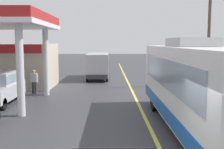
{
  "coord_description": "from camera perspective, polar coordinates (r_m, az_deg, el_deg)",
  "views": [
    {
      "loc": [
        -1.68,
        -6.54,
        3.49
      ],
      "look_at": [
        -1.5,
        10.0,
        1.6
      ],
      "focal_mm": 44.81,
      "sensor_mm": 36.0,
      "label": 1
    }
  ],
  "objects": [
    {
      "name": "coach_bus_main",
      "position": [
        11.48,
        16.88,
        -2.64
      ],
      "size": [
        2.6,
        11.04,
        3.69
      ],
      "color": "white",
      "rests_on": "ground"
    },
    {
      "name": "pedestrian_near_pump",
      "position": [
        19.76,
        -15.62,
        -1.16
      ],
      "size": [
        0.55,
        0.22,
        1.66
      ],
      "color": "#33333F",
      "rests_on": "ground"
    },
    {
      "name": "lane_divider_stripe",
      "position": [
        21.89,
        3.79,
        -2.66
      ],
      "size": [
        0.16,
        50.0,
        0.01
      ],
      "primitive_type": "cube",
      "color": "#D8CC4C",
      "rests_on": "ground"
    },
    {
      "name": "ground",
      "position": [
        26.83,
        2.97,
        -0.96
      ],
      "size": [
        120.0,
        120.0,
        0.0
      ],
      "primitive_type": "plane",
      "color": "#38383D"
    },
    {
      "name": "pedestrian_by_shop",
      "position": [
        17.7,
        -20.05,
        -2.19
      ],
      "size": [
        0.55,
        0.22,
        1.66
      ],
      "color": "#33333F",
      "rests_on": "ground"
    },
    {
      "name": "minibus_opposing_lane",
      "position": [
        27.09,
        -2.9,
        2.24
      ],
      "size": [
        2.04,
        6.13,
        2.44
      ],
      "color": "#A5A5AD",
      "rests_on": "ground"
    },
    {
      "name": "car_at_pump",
      "position": [
        17.23,
        -21.9,
        -2.22
      ],
      "size": [
        1.7,
        4.2,
        1.82
      ],
      "color": "#B2B2B7",
      "rests_on": "ground"
    },
    {
      "name": "utility_pole_roadside",
      "position": [
        23.71,
        19.17,
        7.85
      ],
      "size": [
        1.8,
        0.24,
        8.01
      ],
      "color": "brown",
      "rests_on": "ground"
    }
  ]
}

